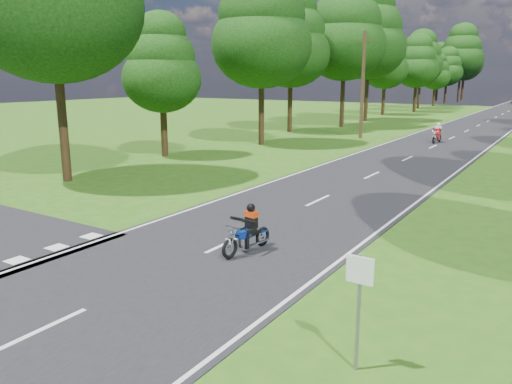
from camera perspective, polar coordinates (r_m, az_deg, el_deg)
The scene contains 7 objects.
ground at distance 13.01m, azimuth -8.55°, elevation -8.26°, with size 160.00×160.00×0.00m, color #2A5A14.
main_road at distance 59.79m, azimuth 24.98°, elevation 7.36°, with size 7.00×140.00×0.02m, color black.
road_markings at distance 57.96m, azimuth 24.58°, elevation 7.27°, with size 7.40×140.00×0.01m.
telegraph_pole at distance 39.64m, azimuth 12.10°, elevation 11.88°, with size 1.20×0.26×8.00m.
road_sign at distance 8.21m, azimuth 11.70°, elevation -11.33°, with size 0.45×0.07×2.00m.
rider_near_blue at distance 13.52m, azimuth -1.08°, elevation -4.18°, with size 0.53×1.60×1.34m, color navy, non-canonical shape.
rider_far_red at distance 38.49m, azimuth 20.01°, elevation 6.37°, with size 0.57×1.71×1.43m, color #A9250D, non-canonical shape.
Camera 1 is at (8.07, -9.06, 4.70)m, focal length 35.00 mm.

